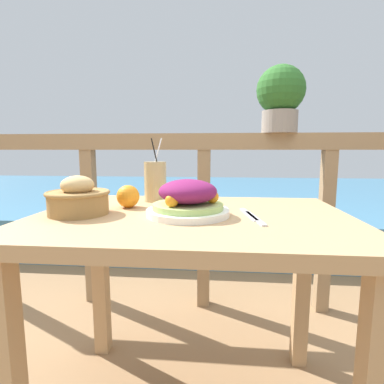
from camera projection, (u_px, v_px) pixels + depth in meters
patio_table at (192, 247)px, 0.98m from camera, size 1.00×0.71×0.72m
railing_fence at (204, 189)px, 1.71m from camera, size 2.80×0.08×1.01m
sea_backdrop at (213, 203)px, 4.25m from camera, size 12.00×4.00×0.36m
salad_plate at (188, 200)px, 0.93m from camera, size 0.26×0.26×0.11m
drink_glass at (155, 181)px, 1.19m from camera, size 0.09×0.09×0.25m
bread_basket at (78, 198)px, 0.95m from camera, size 0.20×0.20×0.12m
potted_plant at (281, 96)px, 1.60m from camera, size 0.26×0.26×0.36m
fork at (249, 214)px, 0.94m from camera, size 0.04×0.18×0.00m
knife at (255, 218)px, 0.89m from camera, size 0.05×0.18×0.00m
orange_near_basket at (128, 196)px, 1.06m from camera, size 0.08×0.08×0.08m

